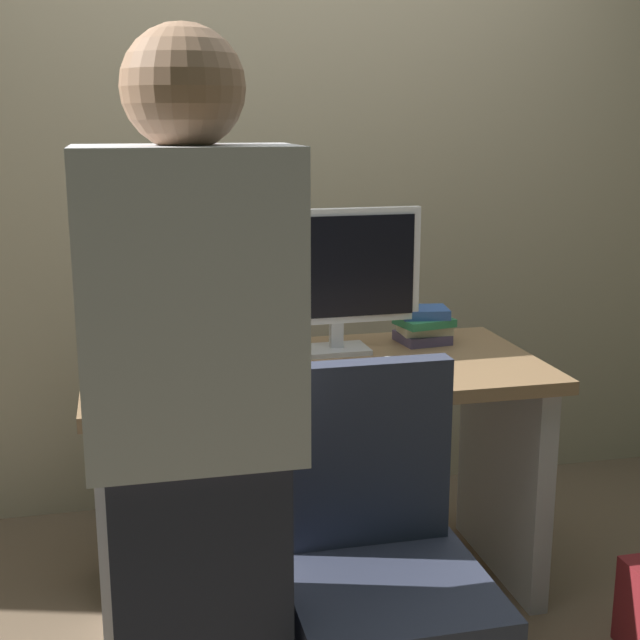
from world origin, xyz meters
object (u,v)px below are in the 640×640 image
object	(u,v)px
person_at_desk	(196,458)
monitor	(337,273)
book_stack	(424,326)
office_chair	(381,596)
mouse	(390,363)
cup_near_keyboard	(182,368)
desk	(316,439)
cup_by_monitor	(162,351)
keyboard	(290,373)

from	to	relation	value
person_at_desk	monitor	distance (m)	1.15
person_at_desk	monitor	world-z (taller)	person_at_desk
book_stack	person_at_desk	bearing A→B (deg)	-128.54
office_chair	monitor	bearing A→B (deg)	82.23
mouse	cup_near_keyboard	xyz separation A→B (m)	(-0.61, -0.02, 0.03)
cup_near_keyboard	book_stack	xyz separation A→B (m)	(0.81, 0.29, 0.01)
office_chair	book_stack	world-z (taller)	office_chair
mouse	cup_near_keyboard	distance (m)	0.61
desk	cup_near_keyboard	size ratio (longest dim) A/B	13.98
desk	cup_near_keyboard	world-z (taller)	cup_near_keyboard
cup_by_monitor	cup_near_keyboard	bearing A→B (deg)	-79.31
keyboard	mouse	distance (m)	0.31
desk	mouse	xyz separation A→B (m)	(0.20, -0.09, 0.25)
cup_by_monitor	monitor	bearing A→B (deg)	0.78
monitor	cup_near_keyboard	distance (m)	0.59
desk	cup_near_keyboard	distance (m)	0.51
desk	person_at_desk	distance (m)	1.04
person_at_desk	cup_near_keyboard	size ratio (longest dim) A/B	16.69
person_at_desk	cup_near_keyboard	distance (m)	0.77
cup_near_keyboard	book_stack	bearing A→B (deg)	19.58
keyboard	cup_near_keyboard	world-z (taller)	cup_near_keyboard
desk	office_chair	world-z (taller)	office_chair
monitor	cup_near_keyboard	bearing A→B (deg)	-154.44
desk	book_stack	world-z (taller)	book_stack
cup_near_keyboard	book_stack	world-z (taller)	book_stack
book_stack	office_chair	bearing A→B (deg)	-114.47
person_at_desk	keyboard	bearing A→B (deg)	66.63
office_chair	book_stack	distance (m)	1.11
mouse	office_chair	bearing A→B (deg)	-108.85
mouse	cup_near_keyboard	world-z (taller)	cup_near_keyboard
desk	cup_by_monitor	world-z (taller)	cup_by_monitor
office_chair	monitor	size ratio (longest dim) A/B	1.74
office_chair	cup_near_keyboard	world-z (taller)	office_chair
desk	office_chair	xyz separation A→B (m)	(-0.03, -0.78, -0.09)
cup_near_keyboard	cup_by_monitor	size ratio (longest dim) A/B	1.20
monitor	cup_by_monitor	world-z (taller)	monitor
keyboard	office_chair	bearing A→B (deg)	-81.22
mouse	desk	bearing A→B (deg)	155.98
desk	monitor	world-z (taller)	monitor
office_chair	cup_near_keyboard	distance (m)	0.85
office_chair	cup_near_keyboard	size ratio (longest dim) A/B	9.57
keyboard	cup_near_keyboard	distance (m)	0.31
monitor	cup_by_monitor	distance (m)	0.59
desk	book_stack	bearing A→B (deg)	23.36
office_chair	book_stack	size ratio (longest dim) A/B	4.94
mouse	cup_near_keyboard	size ratio (longest dim) A/B	1.02
keyboard	mouse	bearing A→B (deg)	4.53
desk	person_at_desk	size ratio (longest dim) A/B	0.84
book_stack	cup_by_monitor	bearing A→B (deg)	-176.27
book_stack	keyboard	bearing A→B (deg)	-151.34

